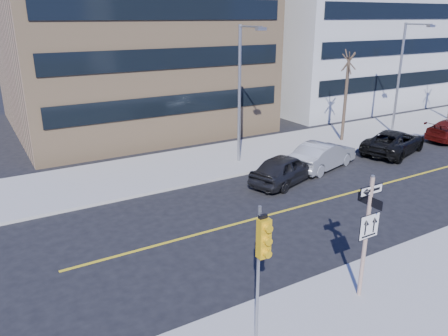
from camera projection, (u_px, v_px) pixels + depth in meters
ground at (307, 262)px, 16.07m from camera, size 120.00×120.00×0.00m
far_sidewalk at (381, 130)px, 34.45m from camera, size 66.00×6.00×0.15m
road_centerline at (421, 174)px, 25.08m from camera, size 40.00×0.14×0.01m
sign_pole at (367, 230)px, 13.22m from camera, size 0.92×0.92×4.06m
traffic_signal at (262, 249)px, 10.98m from camera, size 0.32×0.45×4.00m
parked_car_a at (285, 169)px, 23.50m from camera, size 3.29×5.07×1.61m
parked_car_b at (323, 155)px, 25.76m from camera, size 2.97×5.19×1.62m
parked_car_c at (394, 142)px, 28.63m from camera, size 4.13×6.07×1.54m
streetlight_a at (242, 86)px, 25.17m from camera, size 0.55×2.25×8.00m
streetlight_b at (403, 71)px, 31.90m from camera, size 0.55×2.25×8.00m
street_tree_west at (349, 64)px, 29.68m from camera, size 1.80×1.80×6.35m
building_brick at (123, 10)px, 34.38m from camera, size 18.00×18.00×18.00m
building_grey_mid at (336, 27)px, 44.64m from camera, size 20.00×16.00×15.00m
building_grey_far at (438, 21)px, 57.01m from camera, size 18.00×18.00×16.00m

